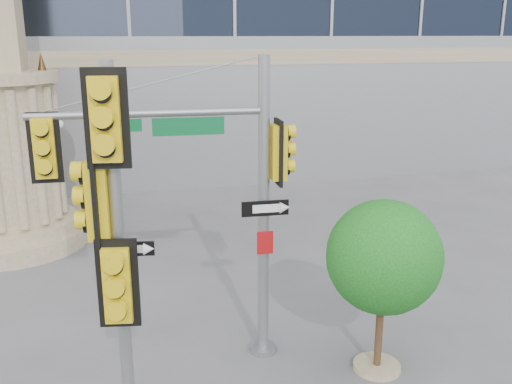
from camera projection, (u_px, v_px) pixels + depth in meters
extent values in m
cylinder|color=gray|center=(13.00, 236.00, 17.10)|extent=(4.40, 4.40, 0.50)
cylinder|color=gray|center=(11.00, 223.00, 17.00)|extent=(3.80, 3.80, 0.30)
cylinder|color=gray|center=(3.00, 152.00, 16.42)|extent=(3.00, 3.00, 4.00)
cone|color=#472D14|center=(41.00, 61.00, 16.05)|extent=(0.24, 0.24, 0.50)
cylinder|color=slate|center=(263.00, 348.00, 11.34)|extent=(0.54, 0.54, 0.12)
cylinder|color=slate|center=(264.00, 214.00, 10.59)|extent=(0.21, 0.21, 5.75)
cylinder|color=slate|center=(148.00, 113.00, 9.68)|extent=(4.03, 0.34, 0.13)
cube|color=#0B5E2E|center=(189.00, 126.00, 9.86)|extent=(1.25, 0.10, 0.31)
cube|color=yellow|center=(45.00, 148.00, 9.49)|extent=(0.54, 0.30, 1.20)
cube|color=yellow|center=(278.00, 152.00, 10.33)|extent=(0.30, 0.54, 1.20)
cube|color=black|center=(265.00, 208.00, 10.42)|extent=(0.88, 0.07, 0.29)
cube|color=#A50F12|center=(265.00, 243.00, 10.60)|extent=(0.31, 0.04, 0.44)
cylinder|color=slate|center=(119.00, 249.00, 8.85)|extent=(0.21, 0.21, 5.75)
cube|color=yellow|center=(107.00, 119.00, 8.05)|extent=(0.68, 0.43, 1.44)
cube|color=yellow|center=(99.00, 200.00, 8.61)|extent=(0.43, 0.68, 1.44)
cube|color=yellow|center=(118.00, 283.00, 8.73)|extent=(0.68, 0.43, 1.44)
cube|color=black|center=(131.00, 249.00, 8.71)|extent=(0.71, 0.17, 0.23)
cylinder|color=gray|center=(377.00, 366.00, 10.75)|extent=(0.89, 0.89, 0.10)
cylinder|color=#382314|center=(379.00, 326.00, 10.52)|extent=(0.14, 0.14, 1.78)
sphere|color=#114E13|center=(384.00, 257.00, 10.15)|extent=(2.07, 2.07, 2.07)
sphere|color=#114E13|center=(399.00, 264.00, 10.57)|extent=(1.28, 1.28, 1.28)
sphere|color=#114E13|center=(371.00, 277.00, 9.90)|extent=(1.08, 1.08, 1.08)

